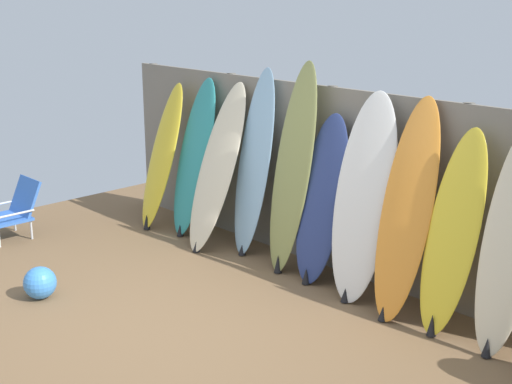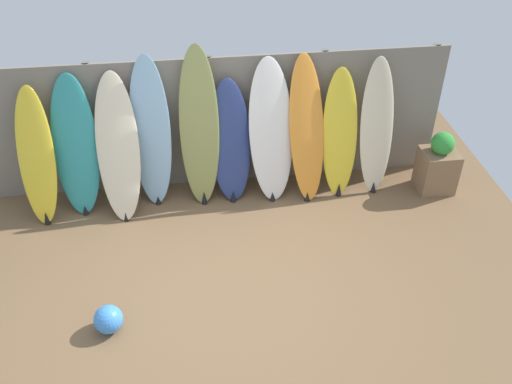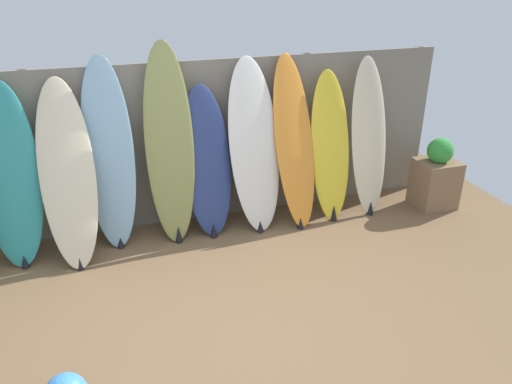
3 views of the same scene
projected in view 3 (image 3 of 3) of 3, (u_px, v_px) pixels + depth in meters
name	position (u px, v px, depth m)	size (l,w,h in m)	color
ground	(229.00, 329.00, 4.08)	(7.68, 7.68, 0.00)	brown
fence_back	(181.00, 145.00, 5.42)	(6.08, 0.11, 1.80)	gray
surfboard_teal_1	(10.00, 178.00, 4.70)	(0.60, 0.59, 1.76)	teal
surfboard_cream_2	(68.00, 176.00, 4.75)	(0.53, 0.73, 1.75)	beige
surfboard_skyblue_3	(109.00, 157.00, 4.96)	(0.54, 0.47, 1.93)	#8CB7D6
surfboard_olive_4	(170.00, 147.00, 5.05)	(0.53, 0.50, 2.05)	olive
surfboard_navy_5	(207.00, 163.00, 5.24)	(0.53, 0.48, 1.60)	navy
surfboard_white_6	(255.00, 148.00, 5.30)	(0.62, 0.56, 1.85)	white
surfboard_orange_7	(294.00, 144.00, 5.42)	(0.53, 0.67, 1.85)	orange
surfboard_yellow_8	(330.00, 148.00, 5.58)	(0.47, 0.51, 1.66)	yellow
surfboard_cream_9	(369.00, 139.00, 5.68)	(0.43, 0.47, 1.78)	beige
planter_box	(436.00, 177.00, 5.94)	(0.46, 0.42, 0.86)	#846647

